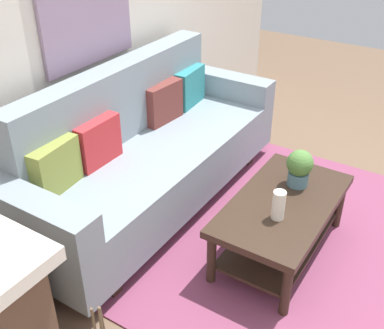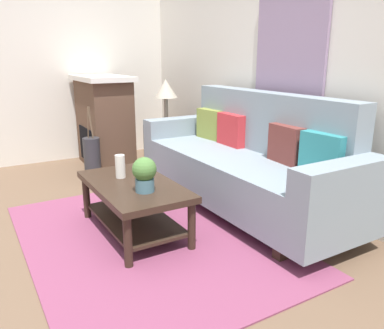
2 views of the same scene
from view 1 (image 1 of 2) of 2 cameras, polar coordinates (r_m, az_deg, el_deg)
The scene contains 12 objects.
ground_plane at distance 3.44m, azimuth 18.22°, elevation -11.16°, with size 9.67×9.67×0.00m, color brown.
wall_back at distance 3.69m, azimuth -11.69°, elevation 16.87°, with size 5.67×0.10×2.70m, color silver.
area_rug at distance 3.53m, azimuth 10.45°, elevation -8.49°, with size 2.47×1.79×0.01m, color #843D5B.
couch at distance 3.62m, azimuth -5.31°, elevation 1.26°, with size 2.44×0.84×1.08m.
throw_pillow_olive at distance 3.09m, azimuth -16.08°, elevation -0.30°, with size 0.36×0.12×0.32m, color olive.
throw_pillow_crimson at distance 3.31m, azimuth -11.28°, elevation 2.68°, with size 0.36×0.12×0.32m, color red.
throw_pillow_maroon at distance 3.85m, azimuth -3.49°, elevation 7.43°, with size 0.36×0.12×0.32m, color brown.
throw_pillow_teal at distance 4.14m, azimuth -0.34°, elevation 9.29°, with size 0.36×0.12×0.32m, color teal.
coffee_table at distance 3.21m, azimuth 10.72°, elevation -6.03°, with size 1.10×0.60×0.43m.
tabletop_vase at distance 2.94m, azimuth 10.34°, elevation -4.81°, with size 0.08×0.08×0.19m, color white.
potted_plant_tabletop at distance 3.25m, azimuth 12.76°, elevation -0.29°, with size 0.18×0.18×0.26m.
framed_painting at distance 3.52m, azimuth -12.60°, elevation 18.51°, with size 0.87×0.03×0.87m, color gray.
Camera 1 is at (-2.58, -0.39, 2.24)m, focal length 44.48 mm.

